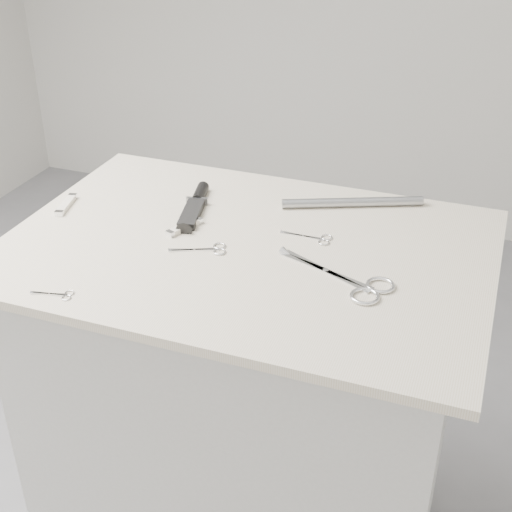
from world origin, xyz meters
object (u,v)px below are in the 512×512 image
(large_shears, at_px, (355,283))
(embroidery_scissors_a, at_px, (208,249))
(plinth, at_px, (248,415))
(sheathed_knife, at_px, (196,205))
(tiny_scissors, at_px, (58,295))
(metal_rail, at_px, (353,202))
(pocket_knife_a, at_px, (66,204))
(pocket_knife_b, at_px, (185,227))
(embroidery_scissors_b, at_px, (315,238))

(large_shears, xyz_separation_m, embroidery_scissors_a, (-0.31, 0.03, -0.00))
(plinth, height_order, large_shears, large_shears)
(embroidery_scissors_a, height_order, sheathed_knife, sheathed_knife)
(tiny_scissors, distance_m, metal_rail, 0.69)
(metal_rail, bearing_deg, pocket_knife_a, -159.70)
(embroidery_scissors_a, relative_size, sheathed_knife, 0.54)
(pocket_knife_a, bearing_deg, embroidery_scissors_a, -113.85)
(pocket_knife_b, xyz_separation_m, metal_rail, (0.31, 0.23, 0.00))
(embroidery_scissors_b, distance_m, sheathed_knife, 0.30)
(embroidery_scissors_b, relative_size, pocket_knife_b, 1.15)
(embroidery_scissors_b, height_order, pocket_knife_a, pocket_knife_a)
(embroidery_scissors_b, relative_size, sheathed_knife, 0.51)
(embroidery_scissors_a, bearing_deg, large_shears, -27.93)
(large_shears, xyz_separation_m, tiny_scissors, (-0.51, -0.22, -0.00))
(sheathed_knife, bearing_deg, plinth, -138.84)
(large_shears, bearing_deg, sheathed_knife, 177.25)
(embroidery_scissors_b, bearing_deg, tiny_scissors, -135.42)
(embroidery_scissors_a, distance_m, pocket_knife_a, 0.39)
(embroidery_scissors_b, bearing_deg, plinth, -148.67)
(plinth, bearing_deg, metal_rail, 57.02)
(embroidery_scissors_a, distance_m, pocket_knife_b, 0.11)
(large_shears, xyz_separation_m, pocket_knife_b, (-0.40, 0.09, 0.00))
(plinth, relative_size, large_shears, 3.69)
(pocket_knife_a, bearing_deg, metal_rail, -83.06)
(embroidery_scissors_a, distance_m, tiny_scissors, 0.32)
(tiny_scissors, relative_size, pocket_knife_a, 0.79)
(large_shears, distance_m, pocket_knife_a, 0.70)
(metal_rail, bearing_deg, embroidery_scissors_a, -127.55)
(large_shears, height_order, sheathed_knife, sheathed_knife)
(plinth, xyz_separation_m, embroidery_scissors_a, (-0.07, -0.05, 0.47))
(plinth, bearing_deg, pocket_knife_b, 172.74)
(tiny_scissors, distance_m, pocket_knife_b, 0.33)
(pocket_knife_a, distance_m, metal_rail, 0.65)
(embroidery_scissors_b, xyz_separation_m, pocket_knife_a, (-0.58, -0.05, 0.00))
(plinth, relative_size, metal_rail, 2.78)
(tiny_scissors, xyz_separation_m, pocket_knife_a, (-0.19, 0.32, 0.00))
(embroidery_scissors_b, xyz_separation_m, metal_rail, (0.04, 0.18, 0.01))
(plinth, distance_m, embroidery_scissors_a, 0.48)
(pocket_knife_a, bearing_deg, pocket_knife_b, -104.41)
(pocket_knife_b, bearing_deg, tiny_scissors, -176.91)
(embroidery_scissors_b, bearing_deg, large_shears, -49.91)
(plinth, height_order, metal_rail, metal_rail)
(large_shears, distance_m, embroidery_scissors_b, 0.19)
(plinth, height_order, sheathed_knife, sheathed_knife)
(plinth, bearing_deg, pocket_knife_a, 176.87)
(large_shears, xyz_separation_m, pocket_knife_a, (-0.70, 0.10, 0.00))
(metal_rail, bearing_deg, tiny_scissors, -127.62)
(tiny_scissors, bearing_deg, pocket_knife_a, 108.33)
(embroidery_scissors_a, xyz_separation_m, pocket_knife_a, (-0.38, 0.07, 0.00))
(embroidery_scissors_a, height_order, pocket_knife_a, pocket_knife_a)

